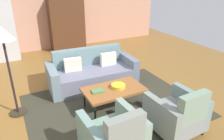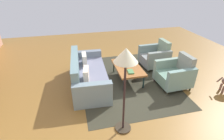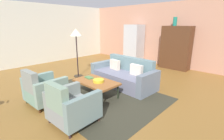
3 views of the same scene
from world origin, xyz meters
name	(u,v)px [view 3 (image 3 of 3)]	position (x,y,z in m)	size (l,w,h in m)	color
ground_plane	(100,88)	(0.00, 0.00, 0.00)	(10.81, 10.81, 0.00)	brown
wall_back	(166,35)	(0.00, 4.11, 1.40)	(9.00, 0.12, 2.80)	tan
wall_left	(34,35)	(-4.50, 0.00, 1.40)	(0.12, 8.22, 2.80)	silver
area_rug	(98,95)	(0.34, -0.40, 0.00)	(3.40, 2.60, 0.01)	#333225
couch	(125,76)	(0.34, 0.73, 0.29)	(2.14, 1.00, 0.86)	slate
coffee_table	(96,82)	(0.34, -0.45, 0.39)	(1.20, 0.70, 0.43)	black
armchair_left	(43,90)	(-0.26, -1.62, 0.34)	(0.83, 0.83, 0.88)	#2B2B23
armchair_right	(71,107)	(0.94, -1.62, 0.34)	(0.83, 0.83, 0.88)	#2B271C
fruit_bowl	(98,81)	(0.43, -0.45, 0.46)	(0.29, 0.29, 0.07)	gold
book_stack	(89,78)	(0.01, -0.42, 0.44)	(0.26, 0.18, 0.03)	#4A7B48
cabinet	(176,48)	(0.64, 3.77, 0.90)	(1.20, 0.51, 1.80)	#4C2B18
vase_tall	(175,21)	(0.49, 3.76, 1.98)	(0.16, 0.16, 0.35)	#1D7964
refrigerator	(134,43)	(-1.47, 3.66, 0.93)	(0.80, 0.73, 1.85)	#B7BABF
floor_lamp	(76,37)	(-1.44, 0.21, 1.44)	(0.40, 0.40, 1.72)	#2F261A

